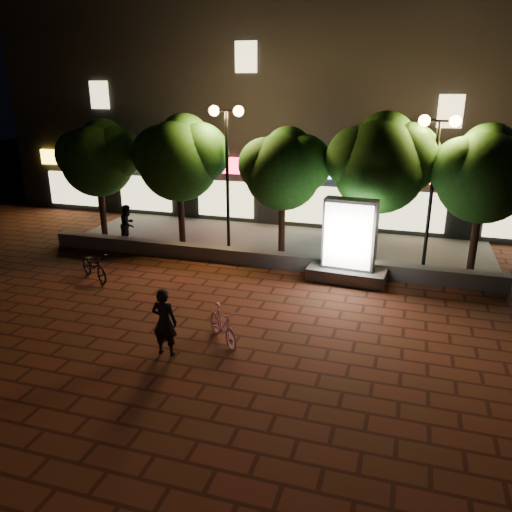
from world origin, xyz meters
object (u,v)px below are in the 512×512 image
at_px(scooter_pink, 223,325).
at_px(pedestrian, 128,224).
at_px(tree_far_left, 99,156).
at_px(rider, 164,322).
at_px(street_lamp_left, 227,142).
at_px(tree_left, 180,156).
at_px(street_lamp_right, 436,153).
at_px(tree_far_right, 486,171).
at_px(scooter_parked, 94,266).
at_px(tree_mid, 285,167).
at_px(tree_right, 382,161).
at_px(ad_kiosk, 349,248).

height_order(scooter_pink, pedestrian, pedestrian).
height_order(tree_far_left, rider, tree_far_left).
height_order(tree_far_left, street_lamp_left, street_lamp_left).
bearing_deg(scooter_pink, tree_left, 77.23).
xyz_separation_m(tree_far_left, street_lamp_right, (12.45, -0.26, 0.60)).
relative_size(tree_far_left, tree_far_right, 0.97).
height_order(tree_left, pedestrian, tree_left).
relative_size(tree_far_right, pedestrian, 3.11).
relative_size(street_lamp_right, rider, 3.04).
height_order(tree_far_left, tree_left, tree_left).
bearing_deg(rider, tree_left, -69.38).
bearing_deg(scooter_parked, tree_mid, -18.07).
distance_m(tree_far_left, tree_right, 10.81).
bearing_deg(tree_far_right, tree_mid, -180.00).
bearing_deg(rider, street_lamp_left, -82.08).
distance_m(tree_far_left, rider, 10.66).
relative_size(tree_far_left, street_lamp_left, 0.89).
relative_size(street_lamp_left, rider, 3.16).
xyz_separation_m(tree_mid, street_lamp_left, (-2.05, -0.26, 0.81)).
distance_m(tree_right, street_lamp_left, 5.38).
bearing_deg(scooter_pink, street_lamp_right, 11.11).
relative_size(tree_far_right, street_lamp_left, 0.92).
distance_m(tree_far_right, ad_kiosk, 4.93).
height_order(street_lamp_left, pedestrian, street_lamp_left).
bearing_deg(pedestrian, ad_kiosk, -102.24).
relative_size(tree_far_right, rider, 2.91).
bearing_deg(tree_right, scooter_pink, -113.44).
xyz_separation_m(tree_right, pedestrian, (-9.29, -0.78, -2.72)).
bearing_deg(tree_far_left, scooter_parked, -61.33).
distance_m(tree_right, street_lamp_right, 1.70).
height_order(tree_left, rider, tree_left).
relative_size(street_lamp_right, scooter_pink, 3.23).
xyz_separation_m(tree_mid, ad_kiosk, (2.61, -1.97, -2.15)).
bearing_deg(tree_mid, scooter_parked, -140.15).
bearing_deg(street_lamp_left, pedestrian, -172.53).
bearing_deg(scooter_pink, tree_mid, 48.09).
distance_m(tree_left, scooter_pink, 8.73).
distance_m(tree_far_right, street_lamp_right, 1.66).
xyz_separation_m(tree_far_left, street_lamp_left, (5.45, -0.26, 0.74)).
height_order(tree_right, ad_kiosk, tree_right).
relative_size(tree_far_left, tree_right, 0.91).
relative_size(ad_kiosk, rider, 1.61).
distance_m(tree_right, pedestrian, 9.71).
xyz_separation_m(tree_far_right, pedestrian, (-12.49, -0.78, -2.52)).
height_order(tree_mid, street_lamp_right, street_lamp_right).
xyz_separation_m(tree_far_left, rider, (6.70, -7.91, -2.47)).
bearing_deg(tree_right, tree_mid, -180.00).
bearing_deg(tree_right, scooter_parked, -153.06).
xyz_separation_m(tree_mid, rider, (-0.79, -7.91, -2.40)).
bearing_deg(street_lamp_right, rider, -126.90).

